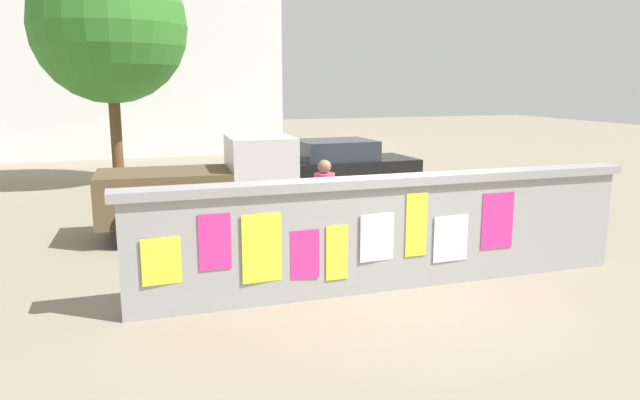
{
  "coord_description": "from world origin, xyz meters",
  "views": [
    {
      "loc": [
        -3.52,
        -7.34,
        2.86
      ],
      "look_at": [
        -0.39,
        2.03,
        0.91
      ],
      "focal_mm": 33.55,
      "sensor_mm": 36.0,
      "label": 1
    }
  ],
  "objects_px": {
    "auto_rickshaw_truck": "(209,188)",
    "motorcycle": "(459,223)",
    "bicycle_near": "(375,209)",
    "tree_roadside": "(109,26)",
    "person_walking": "(324,198)",
    "car_parked": "(340,166)"
  },
  "relations": [
    {
      "from": "auto_rickshaw_truck",
      "to": "motorcycle",
      "type": "xyz_separation_m",
      "value": [
        3.97,
        -2.37,
        -0.44
      ]
    },
    {
      "from": "bicycle_near",
      "to": "auto_rickshaw_truck",
      "type": "bearing_deg",
      "value": 172.29
    },
    {
      "from": "tree_roadside",
      "to": "motorcycle",
      "type": "bearing_deg",
      "value": -57.37
    },
    {
      "from": "auto_rickshaw_truck",
      "to": "motorcycle",
      "type": "bearing_deg",
      "value": -30.8
    },
    {
      "from": "auto_rickshaw_truck",
      "to": "person_walking",
      "type": "distance_m",
      "value": 2.61
    },
    {
      "from": "tree_roadside",
      "to": "bicycle_near",
      "type": "bearing_deg",
      "value": -54.51
    },
    {
      "from": "auto_rickshaw_truck",
      "to": "person_walking",
      "type": "bearing_deg",
      "value": -52.04
    },
    {
      "from": "auto_rickshaw_truck",
      "to": "car_parked",
      "type": "xyz_separation_m",
      "value": [
        3.85,
        3.23,
        -0.17
      ]
    },
    {
      "from": "bicycle_near",
      "to": "car_parked",
      "type": "bearing_deg",
      "value": 80.44
    },
    {
      "from": "bicycle_near",
      "to": "person_walking",
      "type": "bearing_deg",
      "value": -135.19
    },
    {
      "from": "motorcycle",
      "to": "bicycle_near",
      "type": "xyz_separation_m",
      "value": [
        -0.74,
        1.93,
        -0.1
      ]
    },
    {
      "from": "bicycle_near",
      "to": "motorcycle",
      "type": "bearing_deg",
      "value": -69.03
    },
    {
      "from": "motorcycle",
      "to": "person_walking",
      "type": "bearing_deg",
      "value": 172.48
    },
    {
      "from": "car_parked",
      "to": "bicycle_near",
      "type": "xyz_separation_m",
      "value": [
        -0.62,
        -3.66,
        -0.37
      ]
    },
    {
      "from": "car_parked",
      "to": "bicycle_near",
      "type": "height_order",
      "value": "car_parked"
    },
    {
      "from": "person_walking",
      "to": "tree_roadside",
      "type": "xyz_separation_m",
      "value": [
        -3.23,
        8.42,
        3.35
      ]
    },
    {
      "from": "motorcycle",
      "to": "tree_roadside",
      "type": "xyz_separation_m",
      "value": [
        -5.59,
        8.74,
        3.87
      ]
    },
    {
      "from": "bicycle_near",
      "to": "tree_roadside",
      "type": "height_order",
      "value": "tree_roadside"
    },
    {
      "from": "bicycle_near",
      "to": "tree_roadside",
      "type": "xyz_separation_m",
      "value": [
        -4.85,
        6.81,
        3.97
      ]
    },
    {
      "from": "auto_rickshaw_truck",
      "to": "car_parked",
      "type": "distance_m",
      "value": 5.03
    },
    {
      "from": "auto_rickshaw_truck",
      "to": "person_walking",
      "type": "xyz_separation_m",
      "value": [
        1.6,
        -2.06,
        0.09
      ]
    },
    {
      "from": "auto_rickshaw_truck",
      "to": "bicycle_near",
      "type": "height_order",
      "value": "auto_rickshaw_truck"
    }
  ]
}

